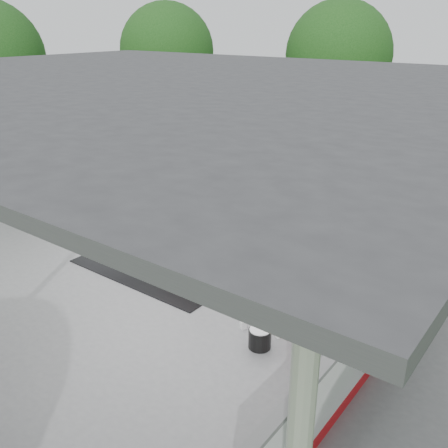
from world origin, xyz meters
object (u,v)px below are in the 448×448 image
Objects in this scene: dasher_board at (379,332)px; horse at (177,214)px; wash_bucket at (260,338)px; handler at (295,257)px.

horse reaches higher than dasher_board.
dasher_board is 3.36× the size of horse.
handler is at bearing 98.66° from wash_bucket.
wash_bucket is (-1.64, -0.77, -0.37)m from dasher_board.
dasher_board is at bearing 25.20° from wash_bucket.
wash_bucket is at bearing -154.80° from dasher_board.
horse is 3.09m from handler.
horse is at bearing 152.59° from wash_bucket.
horse is at bearing -88.87° from handler.
dasher_board is 5.06m from horse.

